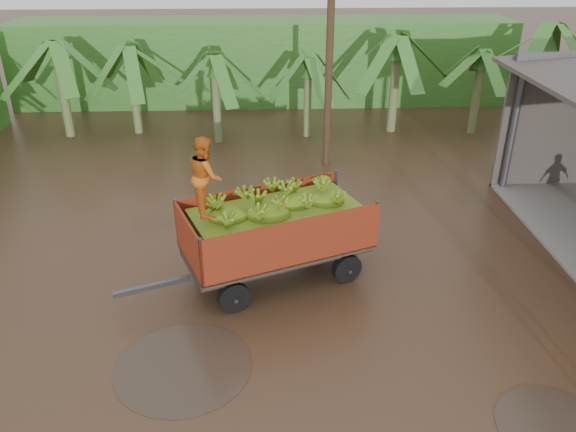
# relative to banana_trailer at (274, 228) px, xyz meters

# --- Properties ---
(ground) EXTENTS (100.00, 100.00, 0.00)m
(ground) POSITION_rel_banana_trailer_xyz_m (1.83, -1.07, -1.26)
(ground) COLOR black
(ground) RESTS_ON ground
(hedge_north) EXTENTS (22.00, 3.00, 3.60)m
(hedge_north) POSITION_rel_banana_trailer_xyz_m (-0.17, 14.93, 0.54)
(hedge_north) COLOR #2D661E
(hedge_north) RESTS_ON ground
(banana_trailer) EXTENTS (5.64, 3.35, 3.54)m
(banana_trailer) POSITION_rel_banana_trailer_xyz_m (0.00, 0.00, 0.00)
(banana_trailer) COLOR #B23119
(banana_trailer) RESTS_ON ground
(utility_pole) EXTENTS (1.20, 0.24, 8.57)m
(utility_pole) POSITION_rel_banana_trailer_xyz_m (1.89, 6.93, 3.08)
(utility_pole) COLOR #47301E
(utility_pole) RESTS_ON ground
(banana_plants) EXTENTS (24.28, 20.22, 4.23)m
(banana_plants) POSITION_rel_banana_trailer_xyz_m (-3.21, 5.33, 0.57)
(banana_plants) COLOR #2D661E
(banana_plants) RESTS_ON ground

